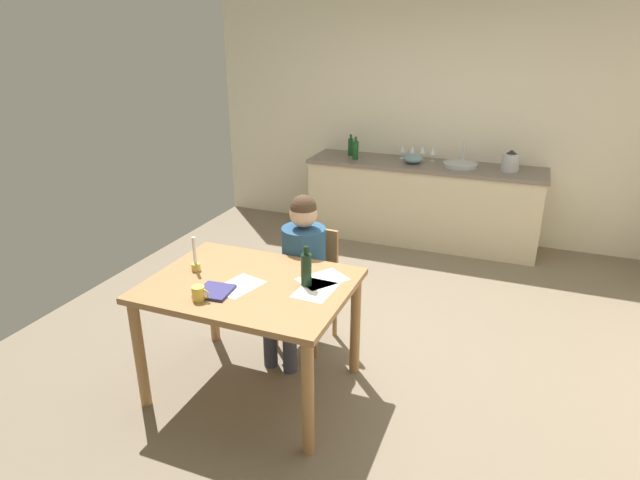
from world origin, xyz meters
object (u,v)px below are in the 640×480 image
(mixing_bowl, at_px, (413,159))
(candlestick, at_px, (195,262))
(bottle_oil, at_px, (351,147))
(stovetop_kettle, at_px, (510,162))
(person_seated, at_px, (300,266))
(wine_glass_back_left, at_px, (412,150))
(wine_glass_back_right, at_px, (403,149))
(dining_table, at_px, (250,298))
(wine_glass_near_sink, at_px, (433,151))
(wine_glass_by_kettle, at_px, (422,150))
(wine_bottle_on_table, at_px, (306,269))
(bottle_vinegar, at_px, (356,150))
(book_magazine, at_px, (215,291))
(sink_unit, at_px, (460,164))
(chair_at_table, at_px, (309,280))
(coffee_mug, at_px, (199,293))

(mixing_bowl, bearing_deg, candlestick, -104.17)
(bottle_oil, xyz_separation_m, stovetop_kettle, (1.75, -0.07, -0.00))
(person_seated, xyz_separation_m, bottle_oil, (-0.49, 2.59, 0.32))
(wine_glass_back_left, xyz_separation_m, wine_glass_back_right, (-0.11, 0.00, 0.00))
(dining_table, xyz_separation_m, wine_glass_near_sink, (0.53, 3.24, 0.33))
(wine_glass_by_kettle, bearing_deg, wine_glass_back_left, 180.00)
(wine_bottle_on_table, bearing_deg, bottle_oil, 103.68)
(bottle_oil, distance_m, wine_glass_by_kettle, 0.82)
(wine_glass_back_left, bearing_deg, stovetop_kettle, -8.10)
(wine_glass_back_right, bearing_deg, person_seated, -92.18)
(bottle_oil, height_order, wine_glass_back_right, bottle_oil)
(bottle_vinegar, bearing_deg, wine_glass_back_left, 21.93)
(mixing_bowl, relative_size, wine_glass_near_sink, 1.40)
(wine_glass_near_sink, relative_size, wine_glass_by_kettle, 1.00)
(book_magazine, xyz_separation_m, wine_glass_by_kettle, (0.54, 3.44, 0.21))
(book_magazine, xyz_separation_m, wine_glass_back_left, (0.43, 3.44, 0.21))
(stovetop_kettle, height_order, wine_glass_by_kettle, stovetop_kettle)
(book_magazine, xyz_separation_m, stovetop_kettle, (1.48, 3.29, 0.20))
(dining_table, height_order, bottle_oil, bottle_oil)
(candlestick, bearing_deg, wine_glass_back_right, 79.36)
(wine_glass_by_kettle, distance_m, wine_glass_back_left, 0.11)
(bottle_vinegar, relative_size, wine_glass_back_left, 1.64)
(wine_bottle_on_table, distance_m, wine_glass_by_kettle, 3.15)
(candlestick, height_order, mixing_bowl, candlestick)
(stovetop_kettle, relative_size, wine_glass_back_left, 1.43)
(mixing_bowl, relative_size, stovetop_kettle, 0.98)
(person_seated, relative_size, sink_unit, 3.32)
(sink_unit, xyz_separation_m, wine_glass_near_sink, (-0.33, 0.15, 0.09))
(wine_bottle_on_table, bearing_deg, candlestick, -174.61)
(chair_at_table, relative_size, wine_bottle_on_table, 3.39)
(coffee_mug, xyz_separation_m, wine_glass_back_right, (0.36, 3.55, 0.17))
(book_magazine, bearing_deg, bottle_vinegar, 87.45)
(bottle_oil, bearing_deg, wine_glass_near_sink, 4.77)
(chair_at_table, xyz_separation_m, bottle_oil, (-0.50, 2.44, 0.50))
(bottle_vinegar, bearing_deg, candlestick, -92.39)
(dining_table, relative_size, wine_glass_by_kettle, 8.22)
(wine_glass_back_left, bearing_deg, sink_unit, -14.77)
(person_seated, xyz_separation_m, wine_bottle_on_table, (0.26, -0.48, 0.23))
(dining_table, distance_m, wine_bottle_on_table, 0.42)
(candlestick, distance_m, bottle_vinegar, 2.98)
(dining_table, bearing_deg, wine_bottle_on_table, 15.62)
(bottle_oil, bearing_deg, mixing_bowl, -8.04)
(wine_glass_by_kettle, distance_m, wine_glass_back_right, 0.22)
(chair_at_table, bearing_deg, wine_glass_back_left, 85.44)
(sink_unit, xyz_separation_m, stovetop_kettle, (0.50, -0.00, 0.08))
(coffee_mug, bearing_deg, mixing_bowl, 81.27)
(wine_glass_near_sink, bearing_deg, person_seated, -99.32)
(mixing_bowl, bearing_deg, sink_unit, 4.31)
(mixing_bowl, xyz_separation_m, stovetop_kettle, (1.00, 0.03, 0.05))
(wine_glass_by_kettle, bearing_deg, book_magazine, -98.94)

